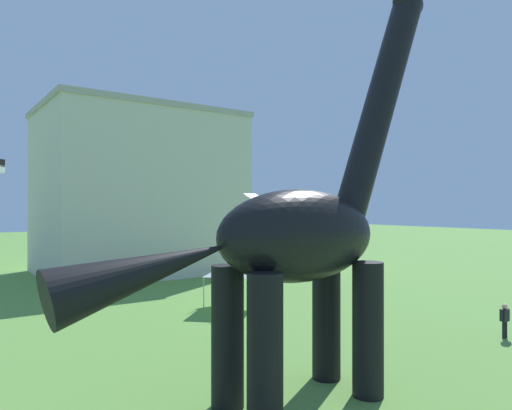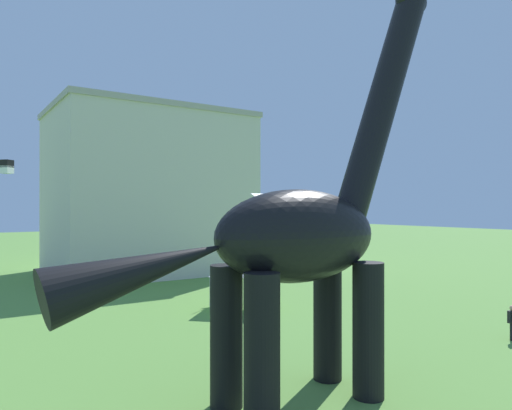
% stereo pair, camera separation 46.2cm
% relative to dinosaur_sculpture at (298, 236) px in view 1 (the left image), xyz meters
% --- Properties ---
extents(dinosaur_sculpture, '(13.90, 2.95, 14.53)m').
position_rel_dinosaur_sculpture_xyz_m(dinosaur_sculpture, '(0.00, 0.00, 0.00)').
color(dinosaur_sculpture, black).
rests_on(dinosaur_sculpture, ground_plane).
extents(person_photographer, '(0.60, 0.27, 1.61)m').
position_rel_dinosaur_sculpture_xyz_m(person_photographer, '(12.60, -0.18, -4.28)').
color(person_photographer, black).
rests_on(person_photographer, ground_plane).
extents(festival_canopy_tent, '(3.15, 3.15, 3.00)m').
position_rel_dinosaur_sculpture_xyz_m(festival_canopy_tent, '(5.65, 12.46, -2.71)').
color(festival_canopy_tent, '#B2B2B7').
rests_on(festival_canopy_tent, ground_plane).
extents(kite_apex, '(1.27, 0.94, 1.58)m').
position_rel_dinosaur_sculpture_xyz_m(kite_apex, '(10.09, 16.78, 1.70)').
color(kite_apex, white).
extents(background_building_block, '(17.41, 13.52, 15.11)m').
position_rel_dinosaur_sculpture_xyz_m(background_building_block, '(7.03, 31.44, 2.31)').
color(background_building_block, beige).
rests_on(background_building_block, ground_plane).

